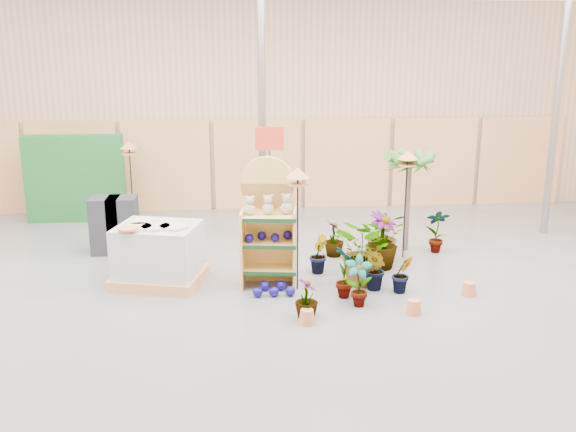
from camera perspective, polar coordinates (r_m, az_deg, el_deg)
name	(u,v)px	position (r m, az deg, el deg)	size (l,w,h in m)	color
room	(270,144)	(9.12, -1.58, 6.38)	(15.20, 12.10, 4.70)	slate
display_shelf	(268,227)	(9.76, -1.79, -0.96)	(0.88, 0.62, 1.97)	#E4B357
teddy_bears	(269,206)	(9.58, -1.66, 0.89)	(0.72, 0.18, 0.30)	#BCB599
gazing_balls_shelf	(268,237)	(9.69, -1.75, -1.84)	(0.72, 0.25, 0.14)	#110A71
gazing_balls_floor	(274,289)	(9.56, -1.29, -6.53)	(0.63, 0.39, 0.15)	#110A71
pallet_stack	(158,254)	(10.07, -11.45, -3.35)	(1.53, 1.37, 0.97)	tan
charcoal_planters	(115,225)	(11.71, -15.16, -0.77)	(0.80, 0.50, 1.00)	black
trellis_stock	(75,179)	(13.96, -18.39, 3.18)	(2.00, 0.30, 1.80)	#1C6226
offer_sign	(270,163)	(11.27, -1.65, 4.73)	(0.50, 0.08, 2.20)	gray
bird_table_front	(298,177)	(9.29, 0.88, 3.48)	(0.34, 0.34, 1.86)	black
bird_table_right	(408,159)	(10.94, 10.58, 5.01)	(0.34, 0.34, 1.86)	black
bird_table_back	(129,148)	(12.84, -13.95, 5.90)	(0.34, 0.34, 1.77)	black
palm	(409,161)	(11.37, 10.74, 4.81)	(0.70, 0.70, 1.88)	brown
potted_plant_0	(345,272)	(9.35, 5.11, -4.97)	(0.42, 0.28, 0.80)	#3C8326
potted_plant_1	(376,269)	(9.69, 7.81, -4.73)	(0.37, 0.30, 0.67)	#3C8326
potted_plant_2	(365,252)	(9.86, 6.86, -3.19)	(0.94, 0.81, 1.04)	#3C8326
potted_plant_3	(382,240)	(10.62, 8.32, -2.16)	(0.53, 0.53, 0.95)	#3C8326
potted_plant_4	(437,231)	(11.63, 13.13, -1.28)	(0.42, 0.28, 0.80)	#3C8326
potted_plant_5	(318,254)	(10.37, 2.70, -3.39)	(0.34, 0.28, 0.62)	#3C8326
potted_plant_6	(384,235)	(11.07, 8.55, -1.70)	(0.77, 0.67, 0.86)	#3C8326
potted_plant_7	(307,298)	(8.69, 1.67, -7.32)	(0.32, 0.32, 0.56)	#3C8326
potted_plant_8	(359,281)	(9.08, 6.29, -5.79)	(0.39, 0.27, 0.75)	#3C8326
potted_plant_9	(402,274)	(9.70, 10.13, -5.07)	(0.32, 0.26, 0.58)	#3C8326
potted_plant_11	(334,238)	(11.18, 4.12, -2.00)	(0.35, 0.35, 0.63)	#3C8326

